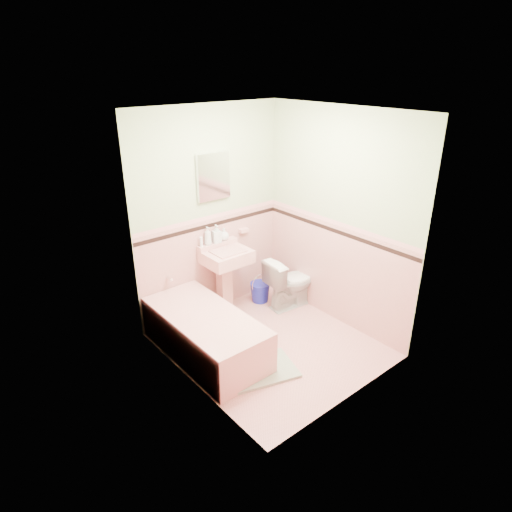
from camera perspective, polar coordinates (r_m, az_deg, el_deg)
floor at (r=5.04m, az=1.85°, el=-11.36°), size 2.20×2.20×0.00m
ceiling at (r=4.14m, az=2.33°, el=18.22°), size 2.20×2.20×0.00m
wall_back at (r=5.26m, az=-5.95°, el=5.37°), size 2.50×0.00×2.50m
wall_front at (r=3.77m, az=13.26°, el=-2.88°), size 2.50×0.00×2.50m
wall_left at (r=3.90m, az=-8.99°, el=-1.56°), size 0.00×2.50×2.50m
wall_right at (r=5.12m, az=10.48°, el=4.58°), size 0.00×2.50×2.50m
wainscot_back at (r=5.49m, az=-5.60°, el=-1.11°), size 2.00×0.00×2.00m
wainscot_front at (r=4.10m, az=12.27°, el=-10.98°), size 2.00×0.00×2.00m
wainscot_left at (r=4.22m, az=-8.28°, el=-9.52°), size 0.00×2.20×2.20m
wainscot_right at (r=5.36m, az=9.89°, el=-2.02°), size 0.00×2.20×2.20m
accent_back at (r=5.29m, az=-5.78°, el=3.98°), size 2.00×0.00×2.00m
accent_front at (r=3.84m, az=12.87°, el=-4.53°), size 2.00×0.00×2.00m
accent_left at (r=3.97m, az=-8.65°, el=-3.19°), size 0.00×2.20×2.20m
accent_right at (r=5.15m, az=10.24°, el=3.17°), size 0.00×2.20×2.20m
cap_back at (r=5.26m, az=-5.83°, el=5.01°), size 2.00×0.00×2.00m
cap_front at (r=3.79m, az=13.00°, el=-3.19°), size 2.00×0.00×2.00m
cap_left at (r=3.92m, az=-8.74°, el=-1.88°), size 0.00×2.20×2.20m
cap_right at (r=5.12m, az=10.32°, el=4.22°), size 0.00×2.20×2.20m
bathtub at (r=4.82m, az=-6.48°, el=-10.12°), size 0.70×1.50×0.45m
tub_faucet at (r=5.16m, az=-11.14°, el=-2.81°), size 0.04×0.12×0.04m
sink at (r=5.43m, az=-3.72°, el=-3.45°), size 0.54×0.48×0.85m
sink_faucet at (r=5.31m, az=-4.77°, el=2.15°), size 0.02×0.02×0.10m
medicine_cabinet at (r=5.14m, az=-5.51°, el=10.17°), size 0.43×0.04×0.54m
soap_dish at (r=5.59m, az=-1.61°, el=3.34°), size 0.12×0.07×0.04m
soap_bottle_left at (r=5.25m, az=-6.24°, el=2.59°), size 0.10×0.10×0.22m
soap_bottle_mid at (r=5.31m, az=-5.13°, el=2.89°), size 0.12×0.12×0.22m
soap_bottle_right at (r=5.39m, az=-4.16°, el=2.83°), size 0.13×0.13×0.15m
tube at (r=5.22m, az=-7.08°, el=1.82°), size 0.04×0.04×0.12m
toilet at (r=5.64m, az=4.46°, el=-3.36°), size 0.69×0.43×0.67m
bucket at (r=5.82m, az=0.53°, el=-4.67°), size 0.33×0.33×0.26m
bath_mat at (r=4.65m, az=0.28°, el=-14.56°), size 0.86×0.70×0.03m
shoe at (r=4.69m, az=-0.53°, el=-13.44°), size 0.18×0.12×0.07m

